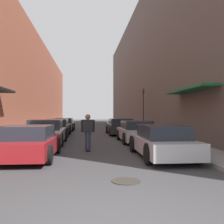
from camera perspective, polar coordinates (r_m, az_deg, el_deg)
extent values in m
plane|color=#38383A|center=(23.37, -4.96, -4.53)|extent=(107.46, 107.46, 0.00)
cube|color=gray|center=(28.52, -14.01, -3.66)|extent=(1.80, 48.85, 0.12)
cube|color=gray|center=(28.64, 3.74, -3.66)|extent=(1.80, 48.85, 0.12)
cube|color=brown|center=(29.22, -19.66, 6.04)|extent=(4.00, 48.85, 9.91)
cube|color=#564C47|center=(29.71, 9.34, 9.95)|extent=(4.00, 48.85, 14.06)
cube|color=#1E6038|center=(13.46, 17.31, 4.88)|extent=(1.00, 4.80, 0.12)
cube|color=maroon|center=(9.79, -18.70, -7.38)|extent=(2.05, 3.97, 0.58)
cube|color=#232833|center=(9.54, -18.95, -4.38)|extent=(1.77, 2.08, 0.48)
cylinder|color=black|center=(11.21, -22.11, -7.22)|extent=(0.18, 0.65, 0.65)
cylinder|color=black|center=(10.84, -12.29, -7.48)|extent=(0.18, 0.65, 0.65)
cylinder|color=black|center=(8.45, -14.15, -9.47)|extent=(0.18, 0.65, 0.65)
cube|color=silver|center=(14.29, -14.70, -5.07)|extent=(1.94, 4.08, 0.62)
cube|color=#232833|center=(14.06, -14.82, -2.79)|extent=(1.68, 2.14, 0.54)
cylinder|color=black|center=(15.69, -17.30, -5.20)|extent=(0.18, 0.70, 0.70)
cylinder|color=black|center=(15.44, -10.62, -5.29)|extent=(0.18, 0.70, 0.70)
cylinder|color=black|center=(13.26, -19.46, -6.07)|extent=(0.18, 0.70, 0.70)
cylinder|color=black|center=(12.95, -11.54, -6.22)|extent=(0.18, 0.70, 0.70)
cube|color=black|center=(19.28, -12.39, -3.86)|extent=(1.73, 4.72, 0.63)
cube|color=#232833|center=(19.02, -12.47, -2.25)|extent=(1.51, 2.46, 0.47)
cylinder|color=black|center=(20.84, -14.22, -4.04)|extent=(0.18, 0.70, 0.70)
cylinder|color=black|center=(20.67, -9.63, -4.08)|extent=(0.18, 0.70, 0.70)
cylinder|color=black|center=(17.97, -15.58, -4.61)|extent=(0.18, 0.70, 0.70)
cylinder|color=black|center=(17.76, -10.24, -4.67)|extent=(0.18, 0.70, 0.70)
cube|color=#515459|center=(25.47, -10.79, -3.08)|extent=(1.82, 4.73, 0.60)
cube|color=#232833|center=(25.22, -10.84, -1.89)|extent=(1.58, 2.47, 0.47)
cylinder|color=black|center=(27.02, -12.37, -3.23)|extent=(0.18, 0.70, 0.70)
cylinder|color=black|center=(26.87, -8.67, -3.25)|extent=(0.18, 0.70, 0.70)
cylinder|color=black|center=(24.12, -13.16, -3.56)|extent=(0.18, 0.70, 0.70)
cylinder|color=black|center=(23.96, -9.01, -3.58)|extent=(0.18, 0.70, 0.70)
cube|color=#B7B7BC|center=(9.77, 11.17, -7.37)|extent=(1.79, 4.40, 0.56)
cube|color=#232833|center=(9.52, 11.56, -4.43)|extent=(1.55, 2.30, 0.48)
cylinder|color=black|center=(10.90, 4.76, -7.29)|extent=(0.18, 0.71, 0.71)
cylinder|color=black|center=(11.33, 13.27, -7.02)|extent=(0.18, 0.71, 0.71)
cylinder|color=black|center=(8.27, 8.29, -9.47)|extent=(0.18, 0.71, 0.71)
cylinder|color=black|center=(8.83, 19.13, -8.87)|extent=(0.18, 0.71, 0.71)
cube|color=#B7B7BC|center=(14.83, 5.40, -4.99)|extent=(1.75, 4.16, 0.60)
cube|color=#232833|center=(14.59, 5.56, -2.94)|extent=(1.53, 2.17, 0.47)
cylinder|color=black|center=(15.97, 1.50, -5.23)|extent=(0.18, 0.65, 0.65)
cylinder|color=black|center=(16.28, 7.45, -5.13)|extent=(0.18, 0.65, 0.65)
cylinder|color=black|center=(13.43, 2.92, -6.12)|extent=(0.18, 0.65, 0.65)
cylinder|color=black|center=(13.79, 9.92, -5.97)|extent=(0.18, 0.65, 0.65)
cube|color=#232326|center=(20.38, 1.84, -3.69)|extent=(1.94, 4.73, 0.66)
cube|color=#232833|center=(20.13, 1.93, -2.14)|extent=(1.70, 2.47, 0.45)
cylinder|color=black|center=(21.74, -1.13, -3.98)|extent=(0.18, 0.65, 0.65)
cylinder|color=black|center=(21.98, 3.75, -3.94)|extent=(0.18, 0.65, 0.65)
cylinder|color=black|center=(18.84, -0.39, -4.52)|extent=(0.18, 0.65, 0.65)
cylinder|color=black|center=(19.11, 5.22, -4.46)|extent=(0.18, 0.65, 0.65)
cube|color=black|center=(11.42, -5.56, -8.44)|extent=(0.20, 0.78, 0.02)
cylinder|color=beige|center=(11.68, -5.94, -8.45)|extent=(0.03, 0.06, 0.06)
cylinder|color=beige|center=(11.68, -5.19, -8.45)|extent=(0.03, 0.06, 0.06)
cylinder|color=beige|center=(11.18, -5.94, -8.81)|extent=(0.03, 0.06, 0.06)
cylinder|color=beige|center=(11.18, -5.16, -8.81)|extent=(0.03, 0.06, 0.06)
cylinder|color=#2D3351|center=(11.38, -5.95, -6.52)|extent=(0.11, 0.11, 0.75)
cylinder|color=#2D3351|center=(11.38, -5.16, -6.52)|extent=(0.11, 0.11, 0.75)
cube|color=#232328|center=(11.33, -5.55, -3.18)|extent=(0.45, 0.20, 0.58)
sphere|color=#8C664C|center=(11.32, -5.55, -1.11)|extent=(0.24, 0.24, 0.24)
cylinder|color=#232328|center=(11.33, -6.91, -3.18)|extent=(0.09, 0.09, 0.54)
cylinder|color=#232328|center=(11.33, -4.19, -3.18)|extent=(0.09, 0.09, 0.54)
cylinder|color=#332D28|center=(6.33, 3.19, -15.49)|extent=(0.70, 0.70, 0.02)
cylinder|color=#2D2D2D|center=(22.57, 7.17, 0.46)|extent=(0.10, 0.10, 3.80)
cube|color=#332D0F|center=(22.66, 7.16, 4.69)|extent=(0.16, 0.16, 0.45)
sphere|color=red|center=(22.59, 7.21, 5.00)|extent=(0.11, 0.11, 0.11)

